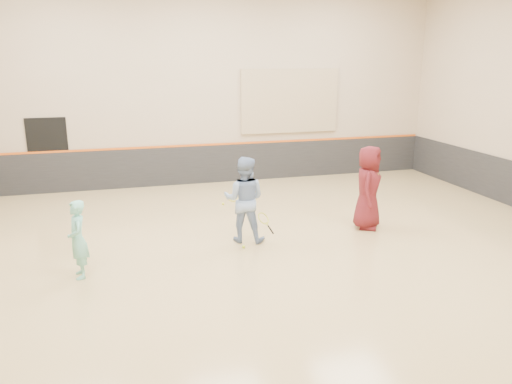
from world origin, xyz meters
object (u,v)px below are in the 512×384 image
object	(u,v)px
young_man	(368,188)
spare_racket	(235,199)
girl	(78,239)
instructor	(244,199)

from	to	relation	value
young_man	spare_racket	world-z (taller)	young_man
girl	spare_racket	xyz separation A→B (m)	(3.84, 4.10, -0.68)
girl	spare_racket	world-z (taller)	girl
young_man	spare_racket	distance (m)	3.99
girl	instructor	size ratio (longest dim) A/B	0.77
instructor	spare_racket	bearing A→B (deg)	-75.87
girl	young_man	world-z (taller)	young_man
young_man	spare_racket	size ratio (longest dim) A/B	2.52
young_man	instructor	bearing A→B (deg)	124.13
instructor	girl	bearing A→B (deg)	40.51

